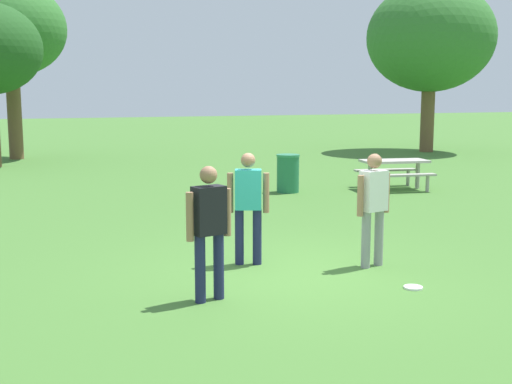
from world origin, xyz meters
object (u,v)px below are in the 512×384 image
object	(u,v)px
person_catcher	(209,224)
tree_far_right	(431,38)
person_thrower	(373,202)
picnic_table_near	(394,168)
tree_broad_center	(10,30)
trash_can_beside_table	(288,173)
frisbee	(413,287)
person_bystander	(248,201)

from	to	relation	value
person_catcher	tree_far_right	world-z (taller)	tree_far_right
person_thrower	picnic_table_near	distance (m)	7.93
tree_broad_center	picnic_table_near	bearing A→B (deg)	-53.93
person_thrower	trash_can_beside_table	distance (m)	7.24
tree_broad_center	tree_far_right	world-z (taller)	tree_far_right
tree_broad_center	tree_far_right	size ratio (longest dim) A/B	0.94
person_catcher	frisbee	xyz separation A→B (m)	(2.58, -0.51, -0.93)
picnic_table_near	trash_can_beside_table	world-z (taller)	trash_can_beside_table
person_bystander	picnic_table_near	xyz separation A→B (m)	(6.26, 5.63, -0.38)
person_catcher	trash_can_beside_table	bearing A→B (deg)	59.21
picnic_table_near	person_catcher	bearing A→B (deg)	-136.07
person_thrower	trash_can_beside_table	world-z (taller)	person_thrower
person_bystander	frisbee	world-z (taller)	person_bystander
frisbee	tree_broad_center	xyz separation A→B (m)	(-4.10, 19.67, 4.79)
person_bystander	trash_can_beside_table	world-z (taller)	person_bystander
person_catcher	frisbee	bearing A→B (deg)	-11.10
person_catcher	person_bystander	size ratio (longest dim) A/B	1.00
person_catcher	trash_can_beside_table	size ratio (longest dim) A/B	1.71
person_bystander	tree_far_right	xyz separation A→B (m)	(13.82, 14.52, 3.82)
person_thrower	person_bystander	xyz separation A→B (m)	(-1.62, 0.78, 0.00)
trash_can_beside_table	frisbee	bearing A→B (deg)	-103.52
tree_broad_center	person_thrower	bearing A→B (deg)	-77.28
frisbee	tree_far_right	world-z (taller)	tree_far_right
person_thrower	person_bystander	world-z (taller)	same
person_bystander	person_catcher	bearing A→B (deg)	-126.64
person_catcher	tree_broad_center	size ratio (longest dim) A/B	0.25
frisbee	tree_far_right	xyz separation A→B (m)	(12.29, 16.44, 4.74)
frisbee	person_thrower	bearing A→B (deg)	85.73
picnic_table_near	tree_broad_center	bearing A→B (deg)	126.07
person_bystander	tree_broad_center	size ratio (longest dim) A/B	0.25
picnic_table_near	trash_can_beside_table	xyz separation A→B (m)	(-2.78, 0.56, -0.08)
trash_can_beside_table	tree_broad_center	world-z (taller)	tree_broad_center
person_thrower	person_catcher	xyz separation A→B (m)	(-2.67, -0.63, 0.00)
person_catcher	trash_can_beside_table	xyz separation A→B (m)	(4.53, 7.61, -0.46)
person_thrower	tree_broad_center	size ratio (longest dim) A/B	0.25
person_bystander	tree_broad_center	xyz separation A→B (m)	(-2.56, 17.75, 3.86)
person_bystander	tree_broad_center	world-z (taller)	tree_broad_center
person_bystander	picnic_table_near	size ratio (longest dim) A/B	0.85
frisbee	picnic_table_near	world-z (taller)	picnic_table_near
frisbee	trash_can_beside_table	bearing A→B (deg)	76.48
person_thrower	picnic_table_near	xyz separation A→B (m)	(4.65, 6.42, -0.38)
person_catcher	person_bystander	bearing A→B (deg)	53.36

